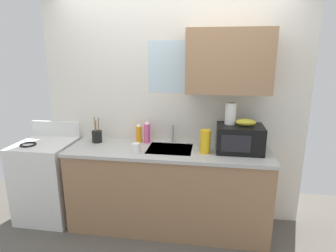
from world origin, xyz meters
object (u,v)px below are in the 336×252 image
microwave (239,139)px  paper_towel_roll (230,113)px  dish_soap_bottle_orange (139,133)px  banana_bunch (246,122)px  cereal_canister (205,142)px  dish_soap_bottle_pink (147,132)px  mug_white (136,148)px  utensil_crock (97,136)px  stove_range (48,179)px

microwave → paper_towel_roll: paper_towel_roll is taller
microwave → dish_soap_bottle_orange: (-1.08, 0.13, -0.03)m
banana_bunch → cereal_canister: banana_bunch is taller
microwave → dish_soap_bottle_pink: 1.00m
banana_bunch → microwave: bearing=-178.2°
mug_white → utensil_crock: bearing=153.4°
banana_bunch → utensil_crock: 1.61m
utensil_crock → dish_soap_bottle_orange: bearing=7.3°
microwave → banana_bunch: size_ratio=2.30×
paper_towel_roll → dish_soap_bottle_orange: bearing=175.3°
paper_towel_roll → utensil_crock: size_ratio=0.77×
cereal_canister → utensil_crock: bearing=172.0°
stove_range → banana_bunch: (2.18, 0.05, 0.75)m
microwave → mug_white: size_ratio=4.84×
dish_soap_bottle_pink → utensil_crock: 0.57m
stove_range → dish_soap_bottle_orange: bearing=9.5°
dish_soap_bottle_orange → mug_white: dish_soap_bottle_orange is taller
dish_soap_bottle_orange → dish_soap_bottle_pink: bearing=5.5°
stove_range → dish_soap_bottle_pink: 1.28m
banana_bunch → dish_soap_bottle_pink: (-1.04, 0.14, -0.19)m
stove_range → cereal_canister: bearing=-1.7°
paper_towel_roll → cereal_canister: 0.39m
paper_towel_roll → utensil_crock: 1.48m
microwave → mug_white: microwave is taller
microwave → mug_white: (-1.03, -0.19, -0.09)m
banana_bunch → utensil_crock: bearing=177.5°
utensil_crock → paper_towel_roll: bearing=-0.8°
dish_soap_bottle_pink → dish_soap_bottle_orange: dish_soap_bottle_pink is taller
microwave → dish_soap_bottle_pink: size_ratio=1.83×
stove_range → cereal_canister: (1.79, -0.05, 0.56)m
dish_soap_bottle_pink → cereal_canister: bearing=-20.2°
stove_range → cereal_canister: cereal_canister is taller
stove_range → banana_bunch: 2.30m
paper_towel_roll → mug_white: bearing=-165.5°
microwave → paper_towel_roll: 0.27m
dish_soap_bottle_pink → stove_range: bearing=-170.8°
paper_towel_roll → utensil_crock: (-1.45, 0.02, -0.31)m
stove_range → dish_soap_bottle_pink: (1.14, 0.18, 0.56)m
dish_soap_bottle_pink → microwave: bearing=-8.1°
dish_soap_bottle_pink → paper_towel_roll: bearing=-5.7°
dish_soap_bottle_orange → mug_white: size_ratio=2.35×
banana_bunch → cereal_canister: (-0.39, -0.10, -0.19)m
banana_bunch → mug_white: 1.12m
cereal_canister → microwave: bearing=16.2°
cereal_canister → paper_towel_roll: bearing=32.0°
paper_towel_roll → cereal_canister: size_ratio=0.93×
dish_soap_bottle_pink → dish_soap_bottle_orange: size_ratio=1.13×
banana_bunch → paper_towel_roll: (-0.15, 0.05, 0.08)m
banana_bunch → dish_soap_bottle_pink: 1.06m
cereal_canister → mug_white: (-0.69, -0.09, -0.07)m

